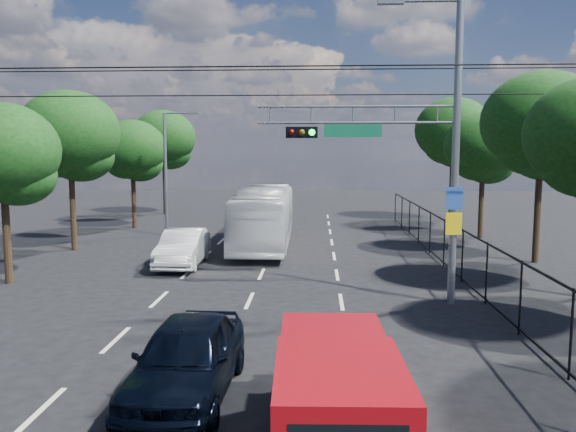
# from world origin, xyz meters

# --- Properties ---
(ground) EXTENTS (120.00, 120.00, 0.00)m
(ground) POSITION_xyz_m (0.00, 0.00, 0.00)
(ground) COLOR black
(ground) RESTS_ON ground
(lane_markings) EXTENTS (6.12, 38.00, 0.01)m
(lane_markings) POSITION_xyz_m (-0.00, 14.00, 0.01)
(lane_markings) COLOR beige
(lane_markings) RESTS_ON ground
(signal_mast) EXTENTS (6.43, 0.39, 9.50)m
(signal_mast) POSITION_xyz_m (5.28, 7.99, 5.24)
(signal_mast) COLOR slate
(signal_mast) RESTS_ON ground
(streetlight_left) EXTENTS (2.09, 0.22, 7.08)m
(streetlight_left) POSITION_xyz_m (-6.33, 22.00, 3.94)
(streetlight_left) COLOR slate
(streetlight_left) RESTS_ON ground
(utility_wires) EXTENTS (22.00, 5.04, 0.74)m
(utility_wires) POSITION_xyz_m (0.00, 8.83, 7.23)
(utility_wires) COLOR black
(utility_wires) RESTS_ON ground
(fence_right) EXTENTS (0.06, 34.03, 2.00)m
(fence_right) POSITION_xyz_m (7.60, 12.17, 1.03)
(fence_right) COLOR black
(fence_right) RESTS_ON ground
(tree_right_c) EXTENTS (5.10, 5.10, 8.29)m
(tree_right_c) POSITION_xyz_m (11.82, 15.02, 5.73)
(tree_right_c) COLOR black
(tree_right_c) RESTS_ON ground
(tree_right_d) EXTENTS (4.32, 4.32, 7.02)m
(tree_right_d) POSITION_xyz_m (11.42, 22.02, 4.85)
(tree_right_d) COLOR black
(tree_right_d) RESTS_ON ground
(tree_right_e) EXTENTS (5.28, 5.28, 8.58)m
(tree_right_e) POSITION_xyz_m (11.62, 30.02, 5.94)
(tree_right_e) COLOR black
(tree_right_e) RESTS_ON ground
(tree_left_b) EXTENTS (4.08, 4.08, 6.63)m
(tree_left_b) POSITION_xyz_m (-9.18, 10.02, 4.58)
(tree_left_b) COLOR black
(tree_left_b) RESTS_ON ground
(tree_left_c) EXTENTS (4.80, 4.80, 7.80)m
(tree_left_c) POSITION_xyz_m (-9.78, 17.02, 5.40)
(tree_left_c) COLOR black
(tree_left_c) RESTS_ON ground
(tree_left_d) EXTENTS (4.20, 4.20, 6.83)m
(tree_left_d) POSITION_xyz_m (-9.38, 25.02, 4.72)
(tree_left_d) COLOR black
(tree_left_d) RESTS_ON ground
(tree_left_e) EXTENTS (4.92, 4.92, 7.99)m
(tree_left_e) POSITION_xyz_m (-9.58, 33.02, 5.53)
(tree_left_e) COLOR black
(tree_left_e) RESTS_ON ground
(red_pickup) EXTENTS (2.04, 5.19, 1.91)m
(red_pickup) POSITION_xyz_m (2.50, -1.33, 1.02)
(red_pickup) COLOR black
(red_pickup) RESTS_ON ground
(navy_hatchback) EXTENTS (1.97, 4.63, 1.56)m
(navy_hatchback) POSITION_xyz_m (-0.37, 0.79, 0.78)
(navy_hatchback) COLOR black
(navy_hatchback) RESTS_ON ground
(white_bus) EXTENTS (2.69, 10.92, 3.03)m
(white_bus) POSITION_xyz_m (-0.51, 18.75, 1.52)
(white_bus) COLOR silver
(white_bus) RESTS_ON ground
(white_van) EXTENTS (1.73, 4.68, 1.53)m
(white_van) POSITION_xyz_m (-3.52, 13.55, 0.76)
(white_van) COLOR silver
(white_van) RESTS_ON ground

